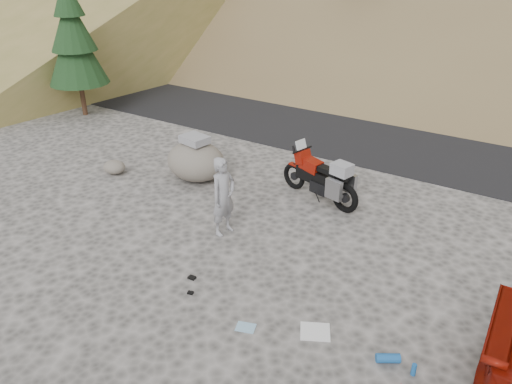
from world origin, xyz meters
TOP-DOWN VIEW (x-y plane):
  - ground at (0.00, 0.00)m, footprint 140.00×140.00m
  - road at (0.00, 9.00)m, footprint 120.00×7.00m
  - conifer_verge at (-11.00, 4.50)m, footprint 2.20×2.20m
  - motorcycle at (-0.13, 2.93)m, footprint 2.45×1.09m
  - man at (-1.36, 0.33)m, footprint 0.54×0.74m
  - boulder at (-3.70, 2.24)m, footprint 2.11×1.97m
  - small_rock at (-5.96, 1.27)m, footprint 0.72×0.66m
  - gear_white_cloth at (1.91, -1.53)m, footprint 0.66×0.64m
  - gear_blue_mat at (3.20, -1.52)m, footprint 0.41×0.33m
  - gear_bottle at (3.62, -1.56)m, footprint 0.09×0.09m
  - gear_glove_a at (-0.87, -1.48)m, footprint 0.15×0.11m
  - gear_glove_b at (-0.59, -1.87)m, footprint 0.13×0.11m
  - gear_blue_cloth at (0.83, -2.09)m, footprint 0.40×0.34m

SIDE VIEW (x-z plane):
  - ground at x=0.00m, z-range 0.00..0.00m
  - road at x=0.00m, z-range -0.03..0.03m
  - man at x=-1.36m, z-range -0.93..0.93m
  - gear_blue_cloth at x=0.83m, z-range 0.00..0.01m
  - gear_white_cloth at x=1.91m, z-range 0.00..0.02m
  - gear_glove_b at x=-0.59m, z-range 0.00..0.04m
  - gear_glove_a at x=-0.87m, z-range 0.00..0.04m
  - gear_blue_mat at x=3.20m, z-range 0.00..0.15m
  - gear_bottle at x=3.62m, z-range 0.00..0.21m
  - small_rock at x=-5.96m, z-range 0.00..0.39m
  - boulder at x=-3.70m, z-range -0.08..1.20m
  - motorcycle at x=-0.13m, z-range -0.11..1.38m
  - conifer_verge at x=-11.00m, z-range 0.37..5.41m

